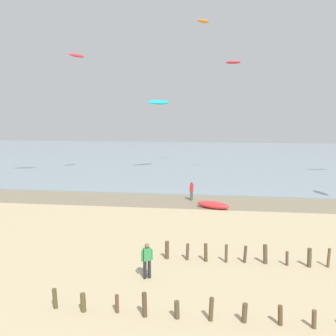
# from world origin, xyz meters

# --- Properties ---
(wet_sand_strip) EXTENTS (120.00, 5.42, 0.01)m
(wet_sand_strip) POSITION_xyz_m (0.00, 26.68, 0.00)
(wet_sand_strip) COLOR #84755B
(wet_sand_strip) RESTS_ON ground
(sea) EXTENTS (160.00, 70.00, 0.10)m
(sea) POSITION_xyz_m (0.00, 64.39, 0.05)
(sea) COLOR #7F939E
(sea) RESTS_ON ground
(groyne_mid) EXTENTS (18.72, 0.36, 0.99)m
(groyne_mid) POSITION_xyz_m (7.86, 7.21, 0.42)
(groyne_mid) COLOR #4B4429
(groyne_mid) RESTS_ON ground
(groyne_far) EXTENTS (11.61, 0.38, 1.03)m
(groyne_far) POSITION_xyz_m (7.64, 13.01, 0.47)
(groyne_far) COLOR brown
(groyne_far) RESTS_ON ground
(person_nearest_camera) EXTENTS (0.51, 0.37, 1.71)m
(person_nearest_camera) POSITION_xyz_m (1.21, 10.50, 0.92)
(person_nearest_camera) COLOR #232328
(person_nearest_camera) RESTS_ON ground
(person_right_flank) EXTENTS (0.32, 0.55, 1.71)m
(person_right_flank) POSITION_xyz_m (2.03, 27.26, 0.92)
(person_right_flank) COLOR #4C4C56
(person_right_flank) RESTS_ON ground
(grounded_kite) EXTENTS (3.00, 2.04, 0.57)m
(grounded_kite) POSITION_xyz_m (4.03, 24.53, 0.28)
(grounded_kite) COLOR red
(grounded_kite) RESTS_ON ground
(kite_aloft_1) EXTENTS (1.98, 1.95, 0.48)m
(kite_aloft_1) POSITION_xyz_m (1.98, 46.40, 19.97)
(kite_aloft_1) COLOR orange
(kite_aloft_3) EXTENTS (3.31, 3.14, 0.88)m
(kite_aloft_3) POSITION_xyz_m (-3.72, 44.22, 9.33)
(kite_aloft_3) COLOR #19B2B7
(kite_aloft_5) EXTENTS (1.85, 0.69, 0.48)m
(kite_aloft_5) POSITION_xyz_m (5.92, 42.07, 14.02)
(kite_aloft_5) COLOR red
(kite_aloft_7) EXTENTS (1.81, 2.54, 0.63)m
(kite_aloft_7) POSITION_xyz_m (-12.69, 38.53, 14.69)
(kite_aloft_7) COLOR red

